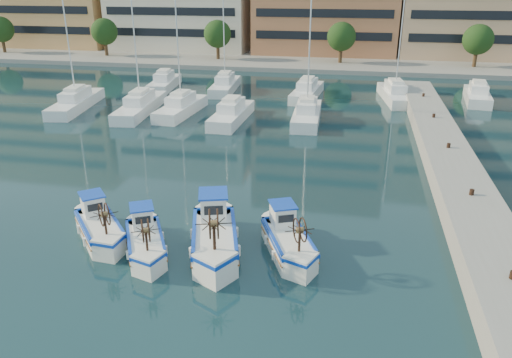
% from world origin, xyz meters
% --- Properties ---
extents(ground, '(300.00, 300.00, 0.00)m').
position_xyz_m(ground, '(0.00, 0.00, 0.00)').
color(ground, '#1A3E44').
rests_on(ground, ground).
extents(quay, '(3.00, 60.00, 1.20)m').
position_xyz_m(quay, '(13.00, 8.00, 0.60)').
color(quay, gray).
rests_on(quay, ground).
extents(yacht_marina, '(41.96, 20.82, 11.50)m').
position_xyz_m(yacht_marina, '(-4.03, 28.11, 0.53)').
color(yacht_marina, white).
rests_on(yacht_marina, ground).
extents(fishing_boat_a, '(3.72, 3.96, 2.50)m').
position_xyz_m(fishing_boat_a, '(-4.88, -0.20, 0.69)').
color(fishing_boat_a, white).
rests_on(fishing_boat_a, ground).
extents(fishing_boat_b, '(3.12, 4.00, 2.42)m').
position_xyz_m(fishing_boat_b, '(-2.19, -0.98, 0.67)').
color(fishing_boat_b, white).
rests_on(fishing_boat_b, ground).
extents(fishing_boat_c, '(3.25, 5.02, 3.05)m').
position_xyz_m(fishing_boat_c, '(0.87, -0.21, 0.84)').
color(fishing_boat_c, white).
rests_on(fishing_boat_c, ground).
extents(fishing_boat_d, '(3.09, 4.23, 2.55)m').
position_xyz_m(fishing_boat_d, '(4.18, 0.29, 0.70)').
color(fishing_boat_d, white).
rests_on(fishing_boat_d, ground).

